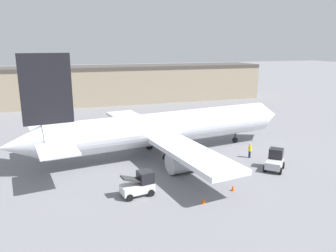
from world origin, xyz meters
The scene contains 8 objects.
ground_plane centered at (0.00, 0.00, 0.00)m, with size 400.00×400.00×0.00m, color slate.
terminal_building centered at (-6.93, 39.65, 4.23)m, with size 84.43×10.62×8.45m.
airplane centered at (-0.99, -0.15, 3.23)m, with size 36.39×29.65×12.35m.
ground_crew_worker centered at (8.75, -4.63, 0.92)m, with size 0.38×0.38×1.73m.
baggage_tug centered at (9.25, -8.80, 1.00)m, with size 3.16×3.16×2.19m.
belt_loader_truck centered at (-6.08, -10.26, 0.99)m, with size 3.10×2.18×2.14m.
safety_cone_near centered at (2.30, -12.19, 0.28)m, with size 0.36×0.36×0.55m.
safety_cone_far centered at (-1.33, -13.62, 0.28)m, with size 0.36×0.36×0.55m.
Camera 1 is at (-12.19, -36.82, 13.10)m, focal length 35.00 mm.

